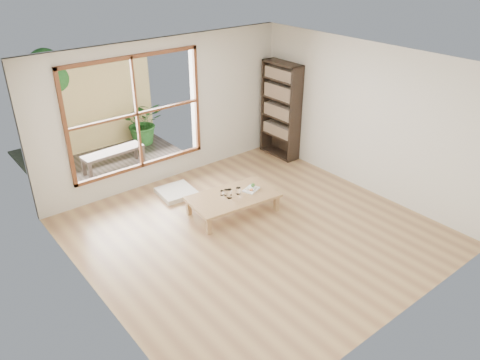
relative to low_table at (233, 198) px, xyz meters
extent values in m
plane|color=tan|center=(-0.11, -0.65, -0.28)|extent=(5.00, 5.00, 0.00)
cube|color=#A87C51|center=(0.00, 0.00, 0.02)|extent=(1.52, 0.97, 0.05)
cube|color=#A87C51|center=(-0.68, -0.26, -0.14)|extent=(0.08, 0.08, 0.27)
cube|color=#A87C51|center=(-0.61, 0.40, -0.14)|extent=(0.08, 0.08, 0.27)
cube|color=#A87C51|center=(0.61, -0.40, -0.14)|extent=(0.08, 0.08, 0.27)
cube|color=#A87C51|center=(0.68, 0.26, -0.14)|extent=(0.08, 0.08, 0.27)
cube|color=beige|center=(-0.41, 1.12, -0.23)|extent=(0.65, 0.65, 0.09)
cube|color=black|center=(2.22, 1.25, 0.70)|extent=(0.31, 0.88, 1.94)
cylinder|color=silver|center=(-0.09, -0.02, 0.11)|extent=(0.08, 0.08, 0.15)
cylinder|color=silver|center=(0.11, 0.00, 0.09)|extent=(0.08, 0.08, 0.11)
cylinder|color=silver|center=(-0.07, 0.09, 0.09)|extent=(0.08, 0.08, 0.10)
cylinder|color=silver|center=(-0.13, 0.13, 0.08)|extent=(0.06, 0.06, 0.08)
cube|color=white|center=(0.36, -0.03, 0.05)|extent=(0.33, 0.28, 0.02)
sphere|color=#3F7830|center=(0.43, 0.00, 0.09)|extent=(0.07, 0.07, 0.07)
cube|color=orange|center=(0.33, -0.07, 0.07)|extent=(0.06, 0.05, 0.02)
cube|color=beige|center=(0.29, 0.00, 0.07)|extent=(0.07, 0.07, 0.02)
cylinder|color=silver|center=(0.39, -0.09, 0.06)|extent=(0.15, 0.06, 0.01)
cube|color=#382F29|center=(-0.71, 2.91, -0.28)|extent=(2.80, 2.00, 0.05)
cube|color=black|center=(-0.82, 2.73, 0.11)|extent=(1.24, 0.43, 0.05)
cube|color=black|center=(-1.38, 2.56, -0.09)|extent=(0.06, 0.06, 0.33)
cube|color=black|center=(-1.40, 2.83, -0.09)|extent=(0.06, 0.06, 0.33)
cube|color=black|center=(-0.25, 2.63, -0.09)|extent=(0.06, 0.06, 0.33)
cube|color=black|center=(-0.27, 2.90, -0.09)|extent=(0.06, 0.06, 0.33)
cube|color=tan|center=(-0.71, 3.91, 0.62)|extent=(2.80, 0.06, 1.80)
imported|color=#245820|center=(0.28, 3.52, 0.23)|extent=(1.08, 1.02, 0.96)
imported|color=#245820|center=(-1.60, 3.56, 0.19)|extent=(0.50, 0.41, 0.89)
cylinder|color=#4C3D2D|center=(-1.41, 4.21, 0.52)|extent=(0.14, 0.14, 1.60)
sphere|color=#245820|center=(-1.29, 4.21, 1.37)|extent=(0.84, 0.84, 0.84)
sphere|color=#245820|center=(-1.56, 4.29, 1.17)|extent=(0.70, 0.70, 0.70)
sphere|color=#245820|center=(-1.38, 4.11, 1.62)|extent=(0.64, 0.64, 0.64)
camera|label=1|loc=(-4.10, -5.28, 3.81)|focal=35.00mm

